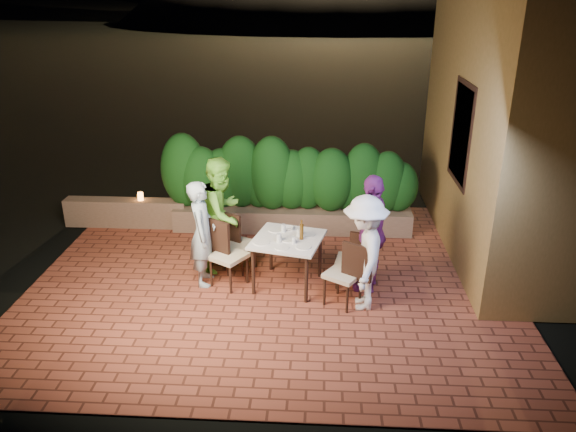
# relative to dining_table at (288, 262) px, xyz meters

# --- Properties ---
(ground) EXTENTS (400.00, 400.00, 0.00)m
(ground) POSITION_rel_dining_table_xyz_m (-0.24, -0.29, -0.40)
(ground) COLOR black
(ground) RESTS_ON ground
(terrace_floor) EXTENTS (7.00, 6.00, 0.15)m
(terrace_floor) POSITION_rel_dining_table_xyz_m (-0.24, 0.21, -0.45)
(terrace_floor) COLOR brown
(terrace_floor) RESTS_ON ground
(building_wall) EXTENTS (1.60, 5.00, 5.00)m
(building_wall) POSITION_rel_dining_table_xyz_m (3.36, 1.71, 2.12)
(building_wall) COLOR olive
(building_wall) RESTS_ON ground
(window_pane) EXTENTS (0.08, 1.00, 1.40)m
(window_pane) POSITION_rel_dining_table_xyz_m (2.58, 1.21, 1.62)
(window_pane) COLOR black
(window_pane) RESTS_ON building_wall
(window_frame) EXTENTS (0.06, 1.15, 1.55)m
(window_frame) POSITION_rel_dining_table_xyz_m (2.57, 1.21, 1.62)
(window_frame) COLOR black
(window_frame) RESTS_ON building_wall
(planter) EXTENTS (4.20, 0.55, 0.40)m
(planter) POSITION_rel_dining_table_xyz_m (-0.04, 2.01, -0.17)
(planter) COLOR #775D4B
(planter) RESTS_ON ground
(hedge) EXTENTS (4.00, 0.70, 1.10)m
(hedge) POSITION_rel_dining_table_xyz_m (-0.04, 2.01, 0.57)
(hedge) COLOR #124313
(hedge) RESTS_ON planter
(parapet) EXTENTS (2.20, 0.30, 0.50)m
(parapet) POSITION_rel_dining_table_xyz_m (-3.04, 2.01, -0.12)
(parapet) COLOR #775D4B
(parapet) RESTS_ON ground
(hill) EXTENTS (52.00, 40.00, 22.00)m
(hill) POSITION_rel_dining_table_xyz_m (1.76, 59.71, -4.38)
(hill) COLOR black
(hill) RESTS_ON ground
(dining_table) EXTENTS (1.13, 1.13, 0.75)m
(dining_table) POSITION_rel_dining_table_xyz_m (0.00, 0.00, 0.00)
(dining_table) COLOR white
(dining_table) RESTS_ON ground
(plate_nw) EXTENTS (0.24, 0.24, 0.01)m
(plate_nw) POSITION_rel_dining_table_xyz_m (-0.36, -0.16, 0.38)
(plate_nw) COLOR white
(plate_nw) RESTS_ON dining_table
(plate_sw) EXTENTS (0.24, 0.24, 0.01)m
(plate_sw) POSITION_rel_dining_table_xyz_m (-0.18, 0.28, 0.38)
(plate_sw) COLOR white
(plate_sw) RESTS_ON dining_table
(plate_ne) EXTENTS (0.21, 0.21, 0.01)m
(plate_ne) POSITION_rel_dining_table_xyz_m (0.23, -0.28, 0.38)
(plate_ne) COLOR white
(plate_ne) RESTS_ON dining_table
(plate_se) EXTENTS (0.20, 0.20, 0.01)m
(plate_se) POSITION_rel_dining_table_xyz_m (0.28, 0.13, 0.38)
(plate_se) COLOR white
(plate_se) RESTS_ON dining_table
(plate_centre) EXTENTS (0.24, 0.24, 0.01)m
(plate_centre) POSITION_rel_dining_table_xyz_m (0.03, -0.04, 0.38)
(plate_centre) COLOR white
(plate_centre) RESTS_ON dining_table
(plate_front) EXTENTS (0.20, 0.20, 0.01)m
(plate_front) POSITION_rel_dining_table_xyz_m (-0.06, -0.32, 0.38)
(plate_front) COLOR white
(plate_front) RESTS_ON dining_table
(glass_nw) EXTENTS (0.07, 0.07, 0.12)m
(glass_nw) POSITION_rel_dining_table_xyz_m (-0.11, -0.12, 0.44)
(glass_nw) COLOR silver
(glass_nw) RESTS_ON dining_table
(glass_sw) EXTENTS (0.07, 0.07, 0.12)m
(glass_sw) POSITION_rel_dining_table_xyz_m (-0.07, 0.21, 0.43)
(glass_sw) COLOR silver
(glass_sw) RESTS_ON dining_table
(glass_ne) EXTENTS (0.06, 0.06, 0.10)m
(glass_ne) POSITION_rel_dining_table_xyz_m (0.10, -0.16, 0.42)
(glass_ne) COLOR silver
(glass_ne) RESTS_ON dining_table
(glass_se) EXTENTS (0.06, 0.06, 0.11)m
(glass_se) POSITION_rel_dining_table_xyz_m (0.16, 0.09, 0.43)
(glass_se) COLOR silver
(glass_se) RESTS_ON dining_table
(beer_bottle) EXTENTS (0.06, 0.06, 0.29)m
(beer_bottle) POSITION_rel_dining_table_xyz_m (0.20, -0.02, 0.52)
(beer_bottle) COLOR #55360E
(beer_bottle) RESTS_ON dining_table
(bowl) EXTENTS (0.18, 0.18, 0.04)m
(bowl) POSITION_rel_dining_table_xyz_m (-0.01, 0.31, 0.39)
(bowl) COLOR white
(bowl) RESTS_ON dining_table
(chair_left_front) EXTENTS (0.62, 0.62, 0.97)m
(chair_left_front) POSITION_rel_dining_table_xyz_m (-0.85, -0.04, 0.11)
(chair_left_front) COLOR black
(chair_left_front) RESTS_ON ground
(chair_left_back) EXTENTS (0.55, 0.55, 0.88)m
(chair_left_back) POSITION_rel_dining_table_xyz_m (-0.76, 0.46, 0.07)
(chair_left_back) COLOR black
(chair_left_back) RESTS_ON ground
(chair_right_front) EXTENTS (0.60, 0.60, 0.94)m
(chair_right_front) POSITION_rel_dining_table_xyz_m (0.78, -0.46, 0.10)
(chair_right_front) COLOR black
(chair_right_front) RESTS_ON ground
(chair_right_back) EXTENTS (0.46, 0.46, 0.85)m
(chair_right_back) POSITION_rel_dining_table_xyz_m (0.90, 0.05, 0.05)
(chair_right_back) COLOR black
(chair_right_back) RESTS_ON ground
(diner_blue) EXTENTS (0.41, 0.60, 1.57)m
(diner_blue) POSITION_rel_dining_table_xyz_m (-1.22, 0.02, 0.41)
(diner_blue) COLOR #9DB9CA
(diner_blue) RESTS_ON ground
(diner_green) EXTENTS (0.91, 1.02, 1.75)m
(diner_green) POSITION_rel_dining_table_xyz_m (-1.02, 0.57, 0.50)
(diner_green) COLOR #7DDE45
(diner_green) RESTS_ON ground
(diner_white) EXTENTS (0.62, 1.04, 1.59)m
(diner_white) POSITION_rel_dining_table_xyz_m (1.04, -0.51, 0.42)
(diner_white) COLOR white
(diner_white) RESTS_ON ground
(diner_purple) EXTENTS (0.63, 1.07, 1.71)m
(diner_purple) POSITION_rel_dining_table_xyz_m (1.18, 0.01, 0.48)
(diner_purple) COLOR #7B2A80
(diner_purple) RESTS_ON ground
(parapet_lamp) EXTENTS (0.10, 0.10, 0.14)m
(parapet_lamp) POSITION_rel_dining_table_xyz_m (-2.75, 2.01, 0.20)
(parapet_lamp) COLOR orange
(parapet_lamp) RESTS_ON parapet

